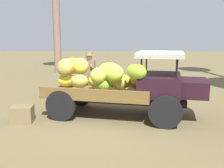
{
  "coord_description": "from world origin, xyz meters",
  "views": [
    {
      "loc": [
        0.26,
        -7.18,
        2.33
      ],
      "look_at": [
        -0.1,
        0.28,
        0.93
      ],
      "focal_mm": 42.46,
      "sensor_mm": 36.0,
      "label": 1
    }
  ],
  "objects_px": {
    "farmer": "(89,73)",
    "wooden_crate": "(22,114)",
    "truck": "(124,83)",
    "loose_banana_bunch": "(105,93)"
  },
  "relations": [
    {
      "from": "truck",
      "to": "farmer",
      "type": "xyz_separation_m",
      "value": [
        -1.25,
        1.96,
        0.01
      ]
    },
    {
      "from": "wooden_crate",
      "to": "loose_banana_bunch",
      "type": "relative_size",
      "value": 1.11
    },
    {
      "from": "wooden_crate",
      "to": "truck",
      "type": "bearing_deg",
      "value": 14.95
    },
    {
      "from": "farmer",
      "to": "wooden_crate",
      "type": "bearing_deg",
      "value": -18.31
    },
    {
      "from": "farmer",
      "to": "loose_banana_bunch",
      "type": "relative_size",
      "value": 3.42
    },
    {
      "from": "wooden_crate",
      "to": "loose_banana_bunch",
      "type": "xyz_separation_m",
      "value": [
        2.02,
        2.84,
        -0.04
      ]
    },
    {
      "from": "wooden_crate",
      "to": "loose_banana_bunch",
      "type": "bearing_deg",
      "value": 54.54
    },
    {
      "from": "truck",
      "to": "loose_banana_bunch",
      "type": "distance_m",
      "value": 2.35
    },
    {
      "from": "loose_banana_bunch",
      "to": "truck",
      "type": "bearing_deg",
      "value": -71.62
    },
    {
      "from": "farmer",
      "to": "wooden_crate",
      "type": "height_order",
      "value": "farmer"
    }
  ]
}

